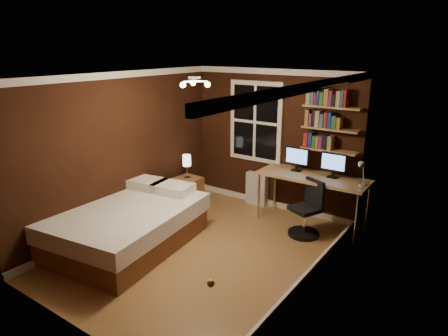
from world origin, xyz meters
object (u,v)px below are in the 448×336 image
Objects in this scene: bed at (128,225)px; monitor_right at (333,165)px; desk_lamp at (362,173)px; nightstand at (188,192)px; office_chair at (307,215)px; desk at (313,179)px; monitor_left at (297,159)px; bedside_lamp at (187,167)px; radiator at (257,189)px.

bed is 5.77× the size of monitor_right.
monitor_right is at bearing 159.20° from desk_lamp.
nightstand is 1.27× the size of desk_lamp.
desk_lamp is 0.49× the size of office_chair.
monitor_left reaches higher than desk.
bedside_lamp is 1.04× the size of monitor_right.
monitor_left is 1.15m from desk_lamp.
desk_lamp is at bearing 47.54° from office_chair.
monitor_right reaches higher than desk.
monitor_right is (2.46, 0.68, 0.28)m from bedside_lamp.
desk reaches higher than radiator.
office_chair reaches higher than radiator.
desk_lamp is (0.51, -0.19, 0.02)m from monitor_right.
office_chair is (1.29, -0.65, 0.02)m from radiator.
office_chair is (2.27, 0.18, 0.05)m from nightstand.
bed is 5.46× the size of desk_lamp.
desk_lamp is at bearing 13.68° from nightstand.
office_chair is (0.10, -0.41, -0.46)m from desk.
nightstand is at bearing -139.87° from radiator.
monitor_right is 0.95× the size of desk_lamp.
monitor_left is at bearing 20.35° from bedside_lamp.
desk reaches higher than nightstand.
desk_lamp is (2.97, 0.49, 0.29)m from bedside_lamp.
bedside_lamp is 2.57m from monitor_right.
monitor_right is (2.46, 0.68, 0.77)m from nightstand.
nightstand is 1.34× the size of monitor_right.
radiator is 1.47× the size of monitor_left.
nightstand is 0.62× the size of office_chair.
radiator is 2.15m from desk_lamp.
office_chair reaches higher than bed.
office_chair is at bearing 34.24° from bed.
radiator is (0.99, 0.83, -0.47)m from bedside_lamp.
office_chair is at bearing -26.99° from radiator.
desk_lamp reaches higher than monitor_left.
bed is at bearing -81.96° from bedside_lamp.
monitor_left reaches higher than bedside_lamp.
radiator reaches higher than nightstand.
bed is at bearing -124.52° from monitor_left.
desk is (1.94, 2.24, 0.47)m from bed.
desk is at bearing 41.51° from bed.
monitor_left is at bearing -10.36° from radiator.
nightstand is 0.50m from bedside_lamp.
radiator is at bearing 169.64° from monitor_left.
office_chair is at bearing -76.09° from desk.
bedside_lamp is at bearing -164.80° from desk.
desk_lamp reaches higher than bedside_lamp.
bedside_lamp is at bearing -170.70° from desk_lamp.
bedside_lamp is at bearing -151.80° from office_chair.
monitor_right is (0.63, 0.00, 0.00)m from monitor_left.
radiator is 1.40× the size of desk_lamp.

